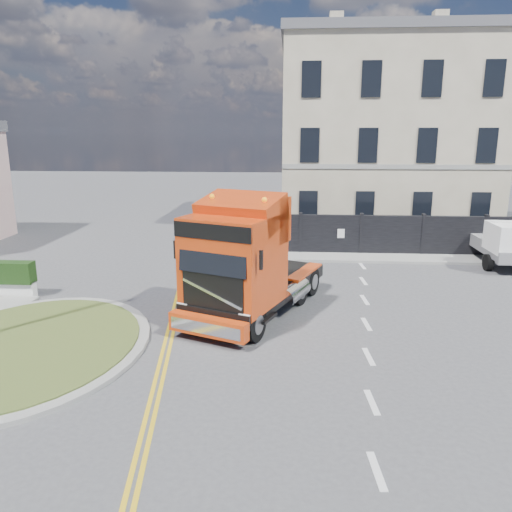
{
  "coord_description": "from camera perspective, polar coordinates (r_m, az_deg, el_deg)",
  "views": [
    {
      "loc": [
        0.41,
        -15.6,
        6.03
      ],
      "look_at": [
        -0.71,
        1.21,
        1.8
      ],
      "focal_mm": 35.0,
      "sensor_mm": 36.0,
      "label": 1
    }
  ],
  "objects": [
    {
      "name": "truck",
      "position": [
        16.05,
        -1.4,
        -1.17
      ],
      "size": [
        4.87,
        7.17,
        4.03
      ],
      "rotation": [
        0.0,
        0.0,
        -0.39
      ],
      "color": "black",
      "rests_on": "ground"
    },
    {
      "name": "hoarding_fence",
      "position": [
        25.85,
        17.51,
        2.21
      ],
      "size": [
        18.8,
        0.25,
        2.0
      ],
      "color": "black",
      "rests_on": "ground"
    },
    {
      "name": "traffic_island",
      "position": [
        15.79,
        -24.89,
        -9.44
      ],
      "size": [
        6.8,
        6.8,
        0.17
      ],
      "color": "gray",
      "rests_on": "ground"
    },
    {
      "name": "flatbed_pickup",
      "position": [
        25.16,
        26.84,
        1.35
      ],
      "size": [
        2.28,
        5.08,
        2.12
      ],
      "rotation": [
        0.0,
        0.0,
        -0.0
      ],
      "color": "slate",
      "rests_on": "ground"
    },
    {
      "name": "ground",
      "position": [
        16.73,
        2.18,
        -7.04
      ],
      "size": [
        120.0,
        120.0,
        0.0
      ],
      "primitive_type": "plane",
      "color": "#424244",
      "rests_on": "ground"
    },
    {
      "name": "pavement_far",
      "position": [
        25.07,
        16.59,
        -0.28
      ],
      "size": [
        20.0,
        1.6,
        0.12
      ],
      "primitive_type": "cube",
      "color": "gray",
      "rests_on": "ground"
    },
    {
      "name": "georgian_building",
      "position": [
        32.59,
        14.09,
        13.23
      ],
      "size": [
        12.3,
        10.3,
        12.8
      ],
      "color": "beige",
      "rests_on": "ground"
    }
  ]
}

